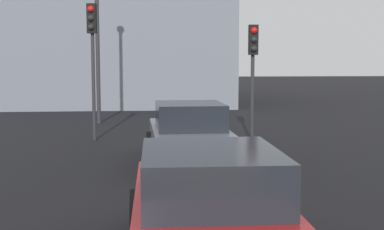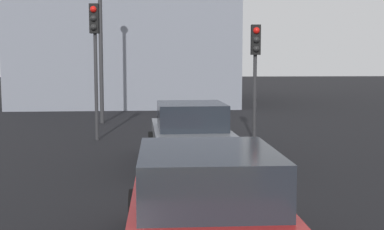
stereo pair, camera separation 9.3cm
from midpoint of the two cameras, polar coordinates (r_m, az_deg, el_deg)
car_grey_lead at (r=12.08m, az=-0.55°, el=-2.26°), size 4.12×2.03×1.51m
car_red_second at (r=6.09m, az=1.47°, el=-10.73°), size 4.27×2.04×1.48m
traffic_light_near_left at (r=27.13m, az=1.68°, el=6.63°), size 0.32×0.29×3.81m
traffic_light_near_right at (r=15.48m, az=6.74°, el=6.41°), size 0.32×0.29×3.57m
traffic_light_far_left at (r=16.01m, az=-11.35°, el=7.97°), size 0.33×0.30×4.24m
street_lamp_kerbside at (r=20.53m, az=-10.78°, el=10.21°), size 0.56×0.36×6.72m
building_facade_left at (r=32.73m, az=-7.66°, el=9.07°), size 14.40×11.97×8.44m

